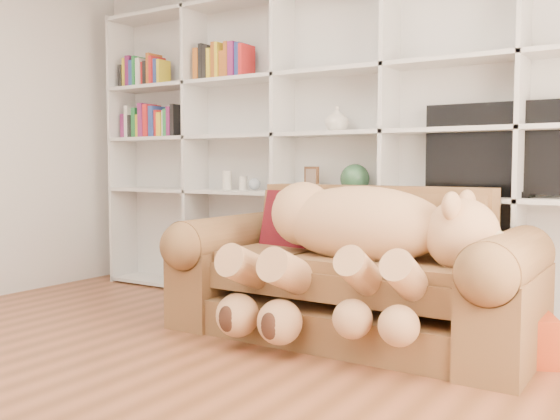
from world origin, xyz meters
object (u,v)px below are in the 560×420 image
Objects in this scene: teddy_bear at (355,240)px; gift_box at (522,338)px; tv at (506,150)px; sofa at (351,281)px.

teddy_bear is 1.05m from gift_box.
tv is at bearing 112.17° from gift_box.
gift_box is 0.32× the size of tv.
teddy_bear is at bearing -126.04° from tv.
tv reaches higher than gift_box.
teddy_bear is 1.50× the size of tv.
sofa is 0.36m from teddy_bear.
tv is (-0.26, 0.63, 1.03)m from gift_box.
tv is at bearing 53.85° from teddy_bear.
teddy_bear is 1.20m from tv.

